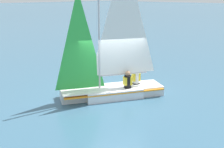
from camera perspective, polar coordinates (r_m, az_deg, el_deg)
The scene contains 4 objects.
ground_plane at distance 12.24m, azimuth 0.00°, elevation -4.58°, with size 260.00×260.00×0.00m, color #38607A.
sailboat_main at distance 11.94m, azimuth 0.02°, elevation -0.31°, with size 4.41×3.29×6.06m.
sailor_helm at distance 12.01m, azimuth 3.20°, elevation -1.87°, with size 0.42×0.41×1.16m.
sailor_crew at distance 12.59m, azimuth 4.89°, elevation -1.07°, with size 0.42×0.41×1.16m.
Camera 1 is at (8.28, 7.93, 4.29)m, focal length 45.00 mm.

